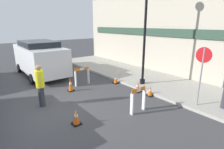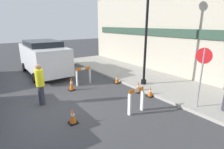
% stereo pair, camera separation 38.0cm
% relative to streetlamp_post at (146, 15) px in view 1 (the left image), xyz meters
% --- Properties ---
extents(ground_plane, '(60.00, 60.00, 0.00)m').
position_rel_streetlamp_post_xyz_m(ground_plane, '(-0.28, -5.19, -3.79)').
color(ground_plane, '#424244').
extents(sidewalk_slab, '(18.00, 3.46, 0.13)m').
position_rel_streetlamp_post_xyz_m(sidewalk_slab, '(-0.28, 1.04, -3.72)').
color(sidewalk_slab, '#ADA89E').
rests_on(sidewalk_slab, ground_plane).
extents(storefront_facade, '(18.00, 0.22, 5.50)m').
position_rel_streetlamp_post_xyz_m(storefront_facade, '(-0.28, 2.84, -1.04)').
color(storefront_facade, '#BCB29E').
rests_on(storefront_facade, ground_plane).
extents(streetlamp_post, '(0.44, 0.44, 5.74)m').
position_rel_streetlamp_post_xyz_m(streetlamp_post, '(0.00, 0.00, 0.00)').
color(streetlamp_post, black).
rests_on(streetlamp_post, sidewalk_slab).
extents(stop_sign, '(0.60, 0.06, 2.37)m').
position_rel_streetlamp_post_xyz_m(stop_sign, '(3.22, -0.28, -2.07)').
color(stop_sign, gray).
rests_on(stop_sign, sidewalk_slab).
extents(barricade_0, '(0.14, 0.72, 1.01)m').
position_rel_streetlamp_post_xyz_m(barricade_0, '(1.96, -2.44, -3.26)').
color(barricade_0, white).
rests_on(barricade_0, ground_plane).
extents(barricade_1, '(0.16, 0.87, 1.01)m').
position_rel_streetlamp_post_xyz_m(barricade_1, '(-2.20, -2.57, -3.24)').
color(barricade_1, white).
rests_on(barricade_1, ground_plane).
extents(traffic_cone_0, '(0.30, 0.30, 0.50)m').
position_rel_streetlamp_post_xyz_m(traffic_cone_0, '(1.21, -0.79, -3.55)').
color(traffic_cone_0, black).
rests_on(traffic_cone_0, ground_plane).
extents(traffic_cone_1, '(0.30, 0.30, 0.58)m').
position_rel_streetlamp_post_xyz_m(traffic_cone_1, '(0.50, -0.90, -3.51)').
color(traffic_cone_1, black).
rests_on(traffic_cone_1, ground_plane).
extents(traffic_cone_2, '(0.30, 0.30, 0.73)m').
position_rel_streetlamp_post_xyz_m(traffic_cone_2, '(-1.75, -3.50, -3.44)').
color(traffic_cone_2, black).
rests_on(traffic_cone_2, ground_plane).
extents(traffic_cone_3, '(0.30, 0.30, 0.50)m').
position_rel_streetlamp_post_xyz_m(traffic_cone_3, '(-1.25, -0.90, -3.55)').
color(traffic_cone_3, black).
rests_on(traffic_cone_3, ground_plane).
extents(traffic_cone_4, '(0.30, 0.30, 0.56)m').
position_rel_streetlamp_post_xyz_m(traffic_cone_4, '(1.26, -4.74, -3.52)').
color(traffic_cone_4, black).
rests_on(traffic_cone_4, ground_plane).
extents(person_worker, '(0.42, 0.42, 1.78)m').
position_rel_streetlamp_post_xyz_m(person_worker, '(-0.90, -5.20, -2.83)').
color(person_worker, '#33333D').
rests_on(person_worker, ground_plane).
extents(work_van, '(5.29, 2.26, 2.28)m').
position_rel_streetlamp_post_xyz_m(work_van, '(-5.77, -3.72, -2.54)').
color(work_van, white).
rests_on(work_van, ground_plane).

